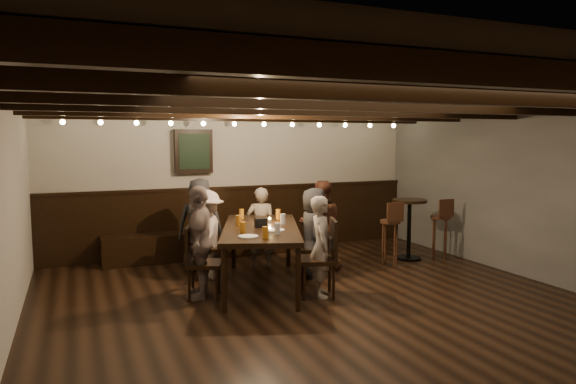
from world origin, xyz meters
name	(u,v)px	position (x,y,z in m)	size (l,w,h in m)	color
room	(246,198)	(-0.29, 2.21, 1.07)	(7.00, 7.00, 7.00)	black
dining_table	(261,232)	(-0.39, 1.27, 0.74)	(1.63, 2.35, 0.80)	black
chair_left_near	(210,259)	(-0.91, 1.94, 0.28)	(0.53, 0.53, 0.91)	black
chair_left_far	(203,276)	(-1.22, 1.09, 0.27)	(0.52, 0.52, 0.90)	black
chair_right_near	(312,259)	(0.44, 1.45, 0.26)	(0.49, 0.49, 0.85)	black
chair_right_far	(319,273)	(0.14, 0.61, 0.30)	(0.56, 0.56, 0.97)	black
person_bench_left	(200,224)	(-0.93, 2.42, 0.69)	(0.68, 0.44, 1.38)	#252528
person_bench_centre	(261,227)	(-0.04, 2.26, 0.61)	(0.45, 0.29, 1.23)	slate
person_bench_right	(321,225)	(0.76, 1.82, 0.67)	(0.65, 0.51, 1.34)	#532C1C
person_left_near	(207,234)	(-0.94, 1.95, 0.63)	(0.81, 0.46, 1.25)	#AA9990
person_left_far	(200,242)	(-1.25, 1.10, 0.70)	(0.82, 0.34, 1.40)	gray
person_right_near	(314,233)	(0.47, 1.44, 0.64)	(0.62, 0.40, 1.27)	#262628
person_right_far	(322,246)	(0.17, 0.60, 0.63)	(0.46, 0.30, 1.26)	gray
pint_a	(241,214)	(-0.42, 2.02, 0.87)	(0.07, 0.07, 0.14)	#BF7219
pint_b	(278,214)	(0.07, 1.80, 0.87)	(0.07, 0.07, 0.14)	#BF7219
pint_c	(238,220)	(-0.64, 1.47, 0.87)	(0.07, 0.07, 0.14)	#BF7219
pint_d	(283,219)	(-0.04, 1.36, 0.87)	(0.07, 0.07, 0.14)	silver
pint_e	(243,228)	(-0.75, 0.92, 0.87)	(0.07, 0.07, 0.14)	#BF7219
pint_f	(277,229)	(-0.38, 0.69, 0.87)	(0.07, 0.07, 0.14)	silver
pint_g	(265,233)	(-0.61, 0.50, 0.87)	(0.07, 0.07, 0.14)	#BF7219
plate_near	(248,236)	(-0.76, 0.66, 0.81)	(0.24, 0.24, 0.01)	white
plate_far	(275,230)	(-0.32, 0.93, 0.81)	(0.24, 0.24, 0.01)	white
condiment_caddy	(261,223)	(-0.41, 1.22, 0.86)	(0.15, 0.10, 0.12)	black
candle	(270,221)	(-0.17, 1.51, 0.83)	(0.05, 0.05, 0.05)	beige
high_top_table	(409,220)	(2.35, 1.80, 0.64)	(0.55, 0.55, 0.98)	black
bar_stool_left	(390,242)	(1.85, 1.59, 0.37)	(0.31, 0.33, 1.00)	#381F11
bar_stool_right	(440,236)	(2.85, 1.64, 0.37)	(0.31, 0.32, 1.00)	#381F11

